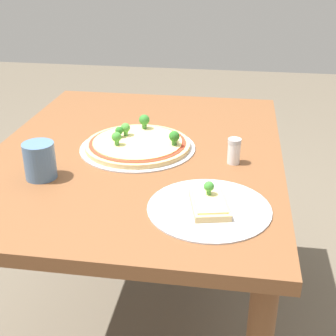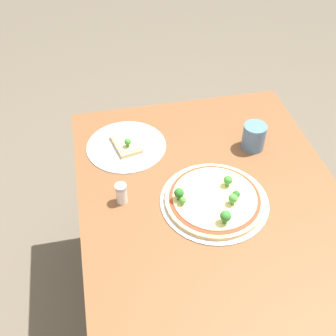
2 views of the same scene
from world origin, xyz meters
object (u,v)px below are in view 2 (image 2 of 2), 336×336
Objects in this scene: pizza_tray_slice at (126,145)px; condiment_shaker at (121,193)px; dining_table at (211,219)px; drinking_cup at (254,137)px; pizza_tray_whole at (216,199)px.

condiment_shaker is at bearing -10.49° from pizza_tray_slice.
dining_table is 0.42m from pizza_tray_slice.
dining_table is at bearing -43.35° from drinking_cup.
dining_table is at bearing -154.09° from pizza_tray_whole.
drinking_cup is 0.54m from condiment_shaker.
dining_table is at bearing 79.07° from condiment_shaker.
dining_table is 0.35m from drinking_cup.
pizza_tray_slice is at bearing 169.51° from condiment_shaker.
drinking_cup reaches higher than condiment_shaker.
drinking_cup reaches higher than pizza_tray_whole.
pizza_tray_whole is at bearing 25.91° from dining_table.
pizza_tray_slice is at bearing -143.28° from pizza_tray_whole.
drinking_cup is (-0.24, 0.21, 0.04)m from pizza_tray_whole.
pizza_tray_slice is at bearing -101.98° from drinking_cup.
dining_table is 3.19× the size of pizza_tray_whole.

